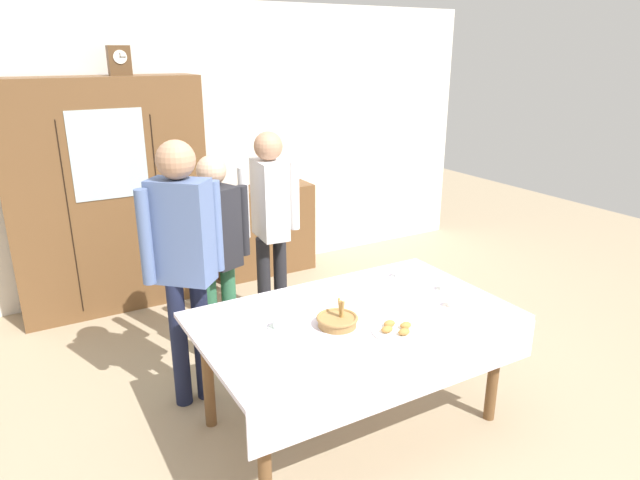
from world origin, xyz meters
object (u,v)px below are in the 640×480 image
Objects in this scene: book_stack at (263,183)px; person_by_cabinet at (216,241)px; person_behind_table_left at (270,214)px; dining_table at (356,330)px; pastry_plate at (396,330)px; spoon_back_edge at (408,293)px; mantel_clock at (119,60)px; spoon_far_right at (266,348)px; spoon_mid_left at (264,379)px; tea_cup_near_right at (279,324)px; tea_cup_mid_right at (400,274)px; bookshelf_low at (264,230)px; tea_cup_far_left at (446,287)px; wall_cabinet at (110,197)px; bread_basket at (337,320)px; tea_cup_far_right at (454,303)px; person_near_right_end at (183,249)px.

person_by_cabinet is at bearing -125.43° from book_stack.
dining_table is at bearing -94.58° from person_behind_table_left.
pastry_plate is 2.35× the size of spoon_back_edge.
mantel_clock is 3.02m from spoon_far_right.
spoon_mid_left is at bearing -159.66° from spoon_back_edge.
tea_cup_mid_right is at bearing 13.73° from tea_cup_near_right.
dining_table is 6.62× the size of pastry_plate.
bookshelf_low is 2.65m from tea_cup_far_left.
spoon_back_edge is at bearing 20.34° from spoon_mid_left.
pastry_plate is (0.55, -0.37, -0.01)m from tea_cup_near_right.
person_by_cabinet reaches higher than tea_cup_near_right.
pastry_plate is at bearing -99.98° from bookshelf_low.
tea_cup_near_right reaches higher than spoon_far_right.
bread_basket is at bearing -74.35° from wall_cabinet.
spoon_far_right is (0.07, -2.67, -1.41)m from mantel_clock.
tea_cup_far_right is at bearing -121.75° from tea_cup_far_left.
person_by_cabinet is at bearing -71.32° from wall_cabinet.
bookshelf_low is 4.30× the size of bread_basket.
tea_cup_near_right is at bearing -166.27° from tea_cup_mid_right.
pastry_plate is (-0.63, -0.29, -0.01)m from tea_cup_far_left.
person_by_cabinet is at bearing 81.38° from spoon_far_right.
tea_cup_far_right is at bearing -70.12° from spoon_back_edge.
book_stack reaches higher than tea_cup_far_right.
person_by_cabinet is at bearing -156.87° from person_behind_table_left.
mantel_clock is at bearing 114.58° from tea_cup_far_right.
tea_cup_far_left is 1.09× the size of spoon_far_right.
dining_table is 15.58× the size of spoon_mid_left.
tea_cup_mid_right is 0.85m from bread_basket.
wall_cabinet reaches higher than bread_basket.
book_stack is at bearing 63.43° from bookshelf_low.
tea_cup_far_right reaches higher than pastry_plate.
person_by_cabinet is at bearing 109.70° from dining_table.
tea_cup_far_left is at bearing 24.98° from pastry_plate.
book_stack is 1.87× the size of spoon_mid_left.
spoon_mid_left is (-1.35, -0.69, -0.02)m from tea_cup_mid_right.
person_behind_table_left is at bearing 63.95° from spoon_far_right.
person_near_right_end is at bearing 135.82° from dining_table.
dining_table is 0.62m from tea_cup_far_right.
tea_cup_mid_right is (0.01, 0.54, 0.00)m from tea_cup_far_right.
person_by_cabinet is 0.89× the size of person_near_right_end.
spoon_far_right is (-1.21, 0.12, -0.02)m from tea_cup_far_right.
wall_cabinet reaches higher than spoon_mid_left.
wall_cabinet is 17.22× the size of spoon_far_right.
pastry_plate is at bearing -73.02° from dining_table.
bread_basket is at bearing -166.02° from spoon_back_edge.
wall_cabinet is at bearing 95.93° from spoon_far_right.
person_near_right_end is (-0.10, -1.82, -1.09)m from mantel_clock.
tea_cup_far_right is at bearing -18.26° from dining_table.
tea_cup_near_right is at bearing 156.09° from bread_basket.
spoon_mid_left is at bearing -116.72° from spoon_far_right.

